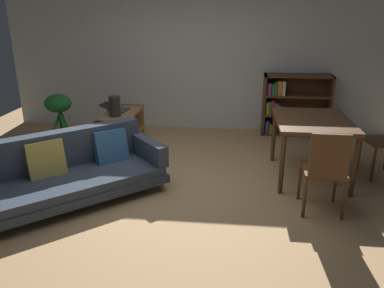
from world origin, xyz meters
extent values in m
plane|color=tan|center=(0.00, 0.00, 0.00)|extent=(8.16, 8.16, 0.00)
cube|color=silver|center=(0.00, 2.70, 1.35)|extent=(6.80, 0.10, 2.70)
cylinder|color=olive|center=(-0.16, 0.00, 0.05)|extent=(0.04, 0.04, 0.11)
cylinder|color=olive|center=(-0.66, 0.56, 0.05)|extent=(0.04, 0.04, 0.11)
cube|color=#384251|center=(-1.13, -0.36, 0.16)|extent=(2.15, 2.04, 0.10)
cube|color=#384251|center=(-1.13, -0.36, 0.26)|extent=(2.06, 1.96, 0.10)
cube|color=#384251|center=(-1.36, -0.10, 0.53)|extent=(1.63, 1.47, 0.44)
cube|color=#384251|center=(-0.40, 0.29, 0.44)|extent=(0.66, 0.72, 0.26)
cube|color=tan|center=(-1.42, -0.35, 0.49)|extent=(0.44, 0.42, 0.43)
cube|color=#336093|center=(-0.83, 0.17, 0.49)|extent=(0.45, 0.43, 0.42)
cube|color=olive|center=(-1.04, 1.88, 0.30)|extent=(0.48, 0.04, 0.60)
cube|color=olive|center=(-1.04, 0.88, 0.30)|extent=(0.48, 0.04, 0.60)
cube|color=olive|center=(-1.04, 1.38, 0.24)|extent=(0.48, 0.99, 0.04)
cube|color=olive|center=(-1.04, 1.38, 0.58)|extent=(0.48, 1.03, 0.04)
cube|color=olive|center=(-1.04, 1.38, 0.02)|extent=(0.48, 0.99, 0.04)
cube|color=#333338|center=(-1.08, 1.50, 0.61)|extent=(0.25, 0.31, 0.02)
cube|color=black|center=(-1.28, 1.53, 0.66)|extent=(0.23, 0.29, 0.09)
cylinder|color=#2D2823|center=(-1.06, 1.17, 0.75)|extent=(0.17, 0.17, 0.30)
cylinder|color=slate|center=(-1.06, 1.17, 0.81)|extent=(0.09, 0.09, 0.01)
cylinder|color=brown|center=(-2.01, 1.32, 0.09)|extent=(0.32, 0.32, 0.19)
cylinder|color=#1E6B28|center=(-1.92, 1.30, 0.37)|extent=(0.21, 0.07, 0.38)
cylinder|color=#1E6B28|center=(-1.97, 1.39, 0.43)|extent=(0.11, 0.19, 0.49)
cylinder|color=#1E6B28|center=(-2.04, 1.39, 0.49)|extent=(0.10, 0.17, 0.62)
cylinder|color=#1E6B28|center=(-2.11, 1.33, 0.36)|extent=(0.23, 0.05, 0.36)
cylinder|color=#1E6B28|center=(-2.07, 1.24, 0.37)|extent=(0.16, 0.20, 0.39)
cylinder|color=#1E6B28|center=(-1.93, 1.24, 0.41)|extent=(0.20, 0.20, 0.47)
ellipsoid|color=#1E6B28|center=(-2.01, 1.32, 0.74)|extent=(0.40, 0.40, 0.28)
cylinder|color=#56351E|center=(1.27, 1.14, 0.37)|extent=(0.06, 0.06, 0.75)
cylinder|color=#56351E|center=(1.27, 0.08, 0.37)|extent=(0.06, 0.06, 0.75)
cylinder|color=#56351E|center=(2.10, 1.14, 0.37)|extent=(0.06, 0.06, 0.75)
cylinder|color=#56351E|center=(2.10, 0.08, 0.37)|extent=(0.06, 0.06, 0.75)
cube|color=#56351E|center=(1.69, 0.61, 0.77)|extent=(0.93, 1.16, 0.05)
cylinder|color=#56351E|center=(1.47, -0.05, 0.22)|extent=(0.04, 0.04, 0.45)
cylinder|color=#56351E|center=(1.87, -0.06, 0.22)|extent=(0.04, 0.04, 0.45)
cylinder|color=#56351E|center=(1.46, -0.47, 0.22)|extent=(0.04, 0.04, 0.45)
cylinder|color=#56351E|center=(1.85, -0.48, 0.22)|extent=(0.04, 0.04, 0.45)
cube|color=#56351E|center=(1.66, -0.27, 0.47)|extent=(0.45, 0.46, 0.04)
cube|color=#56351E|center=(1.66, -0.47, 0.72)|extent=(0.39, 0.05, 0.46)
cylinder|color=#56351E|center=(2.47, 0.54, 0.23)|extent=(0.04, 0.04, 0.46)
cylinder|color=#56351E|center=(2.41, 0.92, 0.23)|extent=(0.04, 0.04, 0.46)
cube|color=#56351E|center=(2.64, 0.76, 0.48)|extent=(0.49, 0.49, 0.04)
cube|color=#56351E|center=(1.21, 2.47, 0.53)|extent=(0.04, 0.35, 1.05)
cube|color=#56351E|center=(2.32, 2.47, 0.53)|extent=(0.04, 0.35, 1.05)
cube|color=#56351E|center=(1.76, 2.47, 1.04)|extent=(1.14, 0.35, 0.04)
cube|color=#56351E|center=(1.76, 2.47, 0.02)|extent=(1.14, 0.35, 0.04)
cube|color=#56351E|center=(1.76, 2.62, 0.53)|extent=(1.11, 0.04, 1.05)
cube|color=#56351E|center=(1.76, 2.47, 0.36)|extent=(1.11, 0.33, 0.04)
cube|color=#56351E|center=(1.76, 2.47, 0.70)|extent=(1.11, 0.33, 0.04)
cube|color=#2D5199|center=(1.28, 2.43, 0.14)|extent=(0.06, 0.22, 0.21)
cube|color=orange|center=(1.34, 2.45, 0.12)|extent=(0.03, 0.29, 0.16)
cube|color=#337F47|center=(1.39, 2.45, 0.11)|extent=(0.07, 0.27, 0.14)
cube|color=black|center=(1.47, 2.44, 0.13)|extent=(0.06, 0.26, 0.18)
cube|color=red|center=(1.54, 2.45, 0.14)|extent=(0.06, 0.27, 0.21)
cube|color=gold|center=(1.27, 2.44, 0.48)|extent=(0.04, 0.26, 0.21)
cube|color=#337F47|center=(1.32, 2.45, 0.49)|extent=(0.03, 0.27, 0.22)
cube|color=red|center=(1.36, 2.44, 0.50)|extent=(0.05, 0.24, 0.24)
cube|color=#337F47|center=(1.42, 2.45, 0.47)|extent=(0.06, 0.28, 0.19)
cube|color=#993884|center=(1.48, 2.43, 0.46)|extent=(0.04, 0.21, 0.16)
cube|color=#993884|center=(1.28, 2.44, 0.81)|extent=(0.06, 0.25, 0.20)
cube|color=#337F47|center=(1.34, 2.45, 0.81)|extent=(0.03, 0.29, 0.19)
cube|color=#337F47|center=(1.38, 2.44, 0.82)|extent=(0.04, 0.24, 0.22)
cube|color=orange|center=(1.45, 2.43, 0.83)|extent=(0.07, 0.21, 0.24)
cube|color=silver|center=(1.52, 2.45, 0.83)|extent=(0.05, 0.28, 0.24)
camera|label=1|loc=(0.66, -4.20, 2.12)|focal=35.95mm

